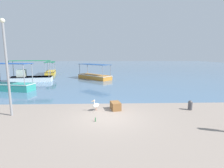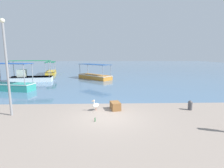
{
  "view_description": "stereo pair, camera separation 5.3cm",
  "coord_description": "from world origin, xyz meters",
  "px_view_note": "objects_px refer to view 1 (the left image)",
  "views": [
    {
      "loc": [
        -0.08,
        -10.25,
        3.8
      ],
      "look_at": [
        0.45,
        5.3,
        1.17
      ],
      "focal_mm": 28.0,
      "sensor_mm": 36.0,
      "label": 1
    },
    {
      "loc": [
        -0.02,
        -10.25,
        3.8
      ],
      "look_at": [
        0.45,
        5.3,
        1.17
      ],
      "focal_mm": 28.0,
      "sensor_mm": 36.0,
      "label": 2
    }
  ],
  "objects_px": {
    "glass_bottle": "(95,120)",
    "pelican": "(96,105)",
    "mooring_bollard": "(190,105)",
    "fishing_boat_center": "(51,72)",
    "fishing_boat_near_right": "(12,85)",
    "lamp_post": "(7,63)",
    "fishing_boat_far_left": "(94,76)",
    "cargo_crate": "(115,106)",
    "fishing_boat_far_right": "(30,77)"
  },
  "relations": [
    {
      "from": "glass_bottle",
      "to": "mooring_bollard",
      "type": "bearing_deg",
      "value": 16.84
    },
    {
      "from": "fishing_boat_far_right",
      "to": "glass_bottle",
      "type": "distance_m",
      "value": 18.39
    },
    {
      "from": "fishing_boat_far_left",
      "to": "cargo_crate",
      "type": "distance_m",
      "value": 15.81
    },
    {
      "from": "cargo_crate",
      "to": "fishing_boat_far_right",
      "type": "bearing_deg",
      "value": 130.9
    },
    {
      "from": "pelican",
      "to": "glass_bottle",
      "type": "relative_size",
      "value": 2.96
    },
    {
      "from": "fishing_boat_far_left",
      "to": "lamp_post",
      "type": "distance_m",
      "value": 17.29
    },
    {
      "from": "fishing_boat_far_left",
      "to": "fishing_boat_center",
      "type": "height_order",
      "value": "fishing_boat_center"
    },
    {
      "from": "fishing_boat_far_left",
      "to": "pelican",
      "type": "height_order",
      "value": "fishing_boat_far_left"
    },
    {
      "from": "pelican",
      "to": "lamp_post",
      "type": "xyz_separation_m",
      "value": [
        -5.26,
        -0.79,
        2.92
      ]
    },
    {
      "from": "fishing_boat_far_right",
      "to": "pelican",
      "type": "relative_size",
      "value": 7.23
    },
    {
      "from": "lamp_post",
      "to": "fishing_boat_far_right",
      "type": "bearing_deg",
      "value": 108.74
    },
    {
      "from": "fishing_boat_far_right",
      "to": "glass_bottle",
      "type": "height_order",
      "value": "fishing_boat_far_right"
    },
    {
      "from": "cargo_crate",
      "to": "fishing_boat_center",
      "type": "bearing_deg",
      "value": 116.94
    },
    {
      "from": "fishing_boat_far_right",
      "to": "mooring_bollard",
      "type": "height_order",
      "value": "fishing_boat_far_right"
    },
    {
      "from": "fishing_boat_near_right",
      "to": "cargo_crate",
      "type": "distance_m",
      "value": 12.75
    },
    {
      "from": "fishing_boat_near_right",
      "to": "lamp_post",
      "type": "xyz_separation_m",
      "value": [
        4.05,
        -7.91,
        2.72
      ]
    },
    {
      "from": "mooring_bollard",
      "to": "glass_bottle",
      "type": "relative_size",
      "value": 2.48
    },
    {
      "from": "fishing_boat_near_right",
      "to": "cargo_crate",
      "type": "bearing_deg",
      "value": -33.13
    },
    {
      "from": "fishing_boat_far_right",
      "to": "cargo_crate",
      "type": "height_order",
      "value": "fishing_boat_far_right"
    },
    {
      "from": "fishing_boat_near_right",
      "to": "glass_bottle",
      "type": "height_order",
      "value": "fishing_boat_near_right"
    },
    {
      "from": "fishing_boat_far_right",
      "to": "lamp_post",
      "type": "height_order",
      "value": "lamp_post"
    },
    {
      "from": "fishing_boat_far_left",
      "to": "glass_bottle",
      "type": "bearing_deg",
      "value": -86.11
    },
    {
      "from": "fishing_boat_far_left",
      "to": "glass_bottle",
      "type": "xyz_separation_m",
      "value": [
        1.21,
        -17.77,
        -0.38
      ]
    },
    {
      "from": "mooring_bollard",
      "to": "fishing_boat_center",
      "type": "bearing_deg",
      "value": 126.19
    },
    {
      "from": "fishing_boat_far_right",
      "to": "mooring_bollard",
      "type": "relative_size",
      "value": 8.65
    },
    {
      "from": "fishing_boat_center",
      "to": "fishing_boat_far_right",
      "type": "bearing_deg",
      "value": -89.81
    },
    {
      "from": "fishing_boat_center",
      "to": "mooring_bollard",
      "type": "bearing_deg",
      "value": -53.81
    },
    {
      "from": "pelican",
      "to": "glass_bottle",
      "type": "xyz_separation_m",
      "value": [
        0.09,
        -2.01,
        -0.27
      ]
    },
    {
      "from": "cargo_crate",
      "to": "glass_bottle",
      "type": "xyz_separation_m",
      "value": [
        -1.27,
        -2.16,
        -0.17
      ]
    },
    {
      "from": "lamp_post",
      "to": "glass_bottle",
      "type": "distance_m",
      "value": 6.35
    },
    {
      "from": "fishing_boat_far_left",
      "to": "fishing_boat_center",
      "type": "bearing_deg",
      "value": 142.42
    },
    {
      "from": "fishing_boat_far_left",
      "to": "glass_bottle",
      "type": "height_order",
      "value": "fishing_boat_far_left"
    },
    {
      "from": "cargo_crate",
      "to": "glass_bottle",
      "type": "height_order",
      "value": "cargo_crate"
    },
    {
      "from": "fishing_boat_near_right",
      "to": "lamp_post",
      "type": "distance_m",
      "value": 9.29
    },
    {
      "from": "fishing_boat_far_left",
      "to": "fishing_boat_center",
      "type": "distance_m",
      "value": 11.31
    },
    {
      "from": "mooring_bollard",
      "to": "glass_bottle",
      "type": "bearing_deg",
      "value": -163.16
    },
    {
      "from": "pelican",
      "to": "mooring_bollard",
      "type": "height_order",
      "value": "pelican"
    },
    {
      "from": "fishing_boat_center",
      "to": "lamp_post",
      "type": "distance_m",
      "value": 24.11
    },
    {
      "from": "mooring_bollard",
      "to": "cargo_crate",
      "type": "distance_m",
      "value": 5.19
    },
    {
      "from": "fishing_boat_far_left",
      "to": "lamp_post",
      "type": "relative_size",
      "value": 0.95
    },
    {
      "from": "fishing_boat_far_right",
      "to": "pelican",
      "type": "distance_m",
      "value": 16.69
    },
    {
      "from": "cargo_crate",
      "to": "glass_bottle",
      "type": "distance_m",
      "value": 2.51
    },
    {
      "from": "fishing_boat_center",
      "to": "cargo_crate",
      "type": "height_order",
      "value": "fishing_boat_center"
    },
    {
      "from": "fishing_boat_near_right",
      "to": "mooring_bollard",
      "type": "xyz_separation_m",
      "value": [
        15.86,
        -7.17,
        -0.22
      ]
    },
    {
      "from": "fishing_boat_near_right",
      "to": "pelican",
      "type": "height_order",
      "value": "fishing_boat_near_right"
    },
    {
      "from": "mooring_bollard",
      "to": "glass_bottle",
      "type": "distance_m",
      "value": 6.75
    },
    {
      "from": "fishing_boat_far_left",
      "to": "fishing_boat_near_right",
      "type": "bearing_deg",
      "value": -133.47
    },
    {
      "from": "fishing_boat_near_right",
      "to": "fishing_boat_far_right",
      "type": "distance_m",
      "value": 6.25
    },
    {
      "from": "lamp_post",
      "to": "cargo_crate",
      "type": "xyz_separation_m",
      "value": [
        6.62,
        0.94,
        -3.02
      ]
    },
    {
      "from": "glass_bottle",
      "to": "pelican",
      "type": "bearing_deg",
      "value": 92.58
    }
  ]
}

